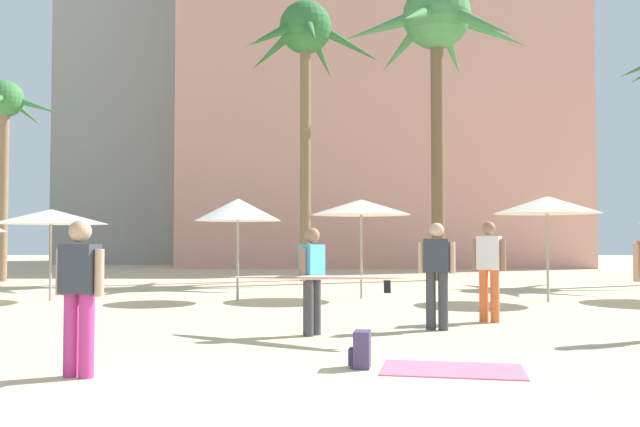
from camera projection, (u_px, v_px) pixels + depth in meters
name	position (u px, v px, depth m)	size (l,w,h in m)	color
ground	(257.00, 427.00, 5.33)	(120.00, 120.00, 0.00)	beige
hotel_pink	(378.00, 100.00, 38.92)	(21.41, 8.22, 18.80)	#DB9989
hotel_tower_gray	(221.00, 37.00, 45.70)	(18.68, 9.84, 30.10)	gray
palm_tree_left	(4.00, 118.00, 24.31)	(3.70, 3.96, 7.14)	#896B4C
palm_tree_center	(305.00, 47.00, 25.03)	(5.16, 5.43, 10.21)	brown
palm_tree_right	(437.00, 32.00, 25.13)	(7.01, 6.33, 10.95)	brown
cafe_umbrella_0	(238.00, 210.00, 16.50)	(2.08, 2.08, 2.46)	gray
cafe_umbrella_1	(51.00, 217.00, 16.37)	(2.65, 2.65, 2.19)	gray
cafe_umbrella_3	(547.00, 205.00, 16.13)	(2.49, 2.49, 2.49)	gray
cafe_umbrella_4	(361.00, 207.00, 17.06)	(2.51, 2.51, 2.47)	gray
beach_towel	(453.00, 370.00, 7.66)	(1.56, 0.95, 0.01)	#EF6684
backpack	(361.00, 350.00, 7.81)	(0.27, 0.32, 0.42)	#40365A
person_far_left	(312.00, 277.00, 10.33)	(2.85, 1.88, 1.65)	#3D3D42
person_mid_right	(437.00, 271.00, 11.10)	(0.60, 0.33, 1.74)	#3D3D42
person_near_left	(489.00, 267.00, 12.16)	(0.58, 0.38, 1.79)	orange
person_far_right	(79.00, 291.00, 7.30)	(0.60, 0.34, 1.67)	#B7337F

